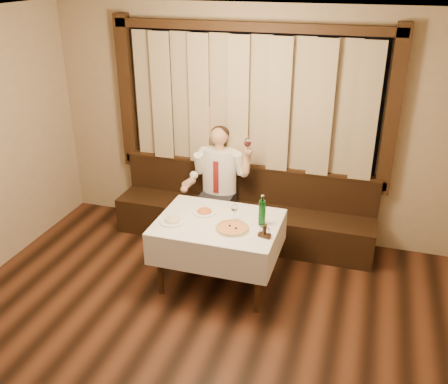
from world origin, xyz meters
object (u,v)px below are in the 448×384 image
(green_bottle, at_px, (262,212))
(seated_man, at_px, (218,177))
(pasta_red, at_px, (204,210))
(pasta_cream, at_px, (172,219))
(cruet_caddy, at_px, (265,233))
(banquette, at_px, (243,216))
(dining_table, at_px, (218,230))
(pizza, at_px, (232,228))

(green_bottle, height_order, seated_man, seated_man)
(pasta_red, distance_m, seated_man, 0.81)
(pasta_cream, xyz_separation_m, cruet_caddy, (0.98, -0.02, 0.01))
(banquette, relative_size, green_bottle, 9.69)
(green_bottle, relative_size, seated_man, 0.23)
(banquette, distance_m, pasta_cream, 1.35)
(dining_table, relative_size, cruet_caddy, 9.73)
(dining_table, bearing_deg, banquette, 90.00)
(dining_table, relative_size, pasta_cream, 4.83)
(dining_table, xyz_separation_m, cruet_caddy, (0.53, -0.18, 0.15))
(banquette, relative_size, pizza, 9.11)
(cruet_caddy, bearing_deg, dining_table, 175.42)
(pasta_red, bearing_deg, seated_man, 97.43)
(pizza, height_order, green_bottle, green_bottle)
(pizza, relative_size, pasta_red, 1.37)
(banquette, distance_m, green_bottle, 1.21)
(pizza, xyz_separation_m, seated_man, (-0.49, 1.06, 0.06))
(banquette, xyz_separation_m, pizza, (0.19, -1.15, 0.46))
(pizza, xyz_separation_m, pasta_red, (-0.39, 0.26, 0.02))
(dining_table, relative_size, seated_man, 0.88)
(pasta_red, bearing_deg, pasta_cream, -130.07)
(pasta_red, xyz_separation_m, cruet_caddy, (0.73, -0.31, 0.01))
(banquette, xyz_separation_m, green_bottle, (0.45, -0.96, 0.59))
(banquette, height_order, green_bottle, green_bottle)
(cruet_caddy, bearing_deg, pizza, -174.40)
(banquette, bearing_deg, pasta_cream, -110.72)
(cruet_caddy, bearing_deg, green_bottle, 123.30)
(dining_table, distance_m, seated_man, 1.00)
(pizza, height_order, pasta_red, pasta_red)
(pasta_red, xyz_separation_m, seated_man, (-0.10, 0.80, 0.04))
(pizza, bearing_deg, banquette, 99.26)
(pasta_red, relative_size, cruet_caddy, 1.97)
(banquette, xyz_separation_m, pasta_cream, (-0.45, -1.18, 0.48))
(banquette, distance_m, dining_table, 1.08)
(dining_table, bearing_deg, seated_man, 107.99)
(pasta_red, height_order, seated_man, seated_man)
(dining_table, height_order, seated_man, seated_man)
(banquette, relative_size, seated_man, 2.22)
(pasta_cream, distance_m, seated_man, 1.10)
(dining_table, height_order, pasta_cream, pasta_cream)
(banquette, xyz_separation_m, cruet_caddy, (0.53, -1.20, 0.49))
(pizza, relative_size, seated_man, 0.24)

